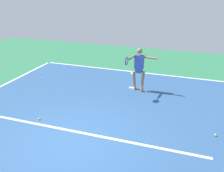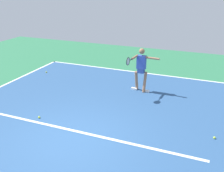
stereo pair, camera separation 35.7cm
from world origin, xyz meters
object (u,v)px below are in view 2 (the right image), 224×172
object	(u,v)px
tennis_ball_far_corner	(46,72)
tennis_ball_by_baseline	(214,138)
tennis_player	(141,67)
tennis_ball_centre_court	(39,117)

from	to	relation	value
tennis_ball_far_corner	tennis_ball_by_baseline	bearing A→B (deg)	158.77
tennis_player	tennis_ball_centre_court	bearing A→B (deg)	60.15
tennis_player	tennis_ball_by_baseline	distance (m)	3.91
tennis_ball_centre_court	tennis_ball_by_baseline	size ratio (longest dim) A/B	1.00
tennis_player	tennis_ball_by_baseline	bearing A→B (deg)	144.21
tennis_ball_by_baseline	tennis_ball_far_corner	bearing A→B (deg)	-21.23
tennis_ball_centre_court	tennis_player	bearing A→B (deg)	-125.12
tennis_ball_centre_court	tennis_ball_by_baseline	distance (m)	5.27
tennis_ball_far_corner	tennis_ball_centre_court	bearing A→B (deg)	122.40
tennis_player	tennis_ball_far_corner	size ratio (longest dim) A/B	26.13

